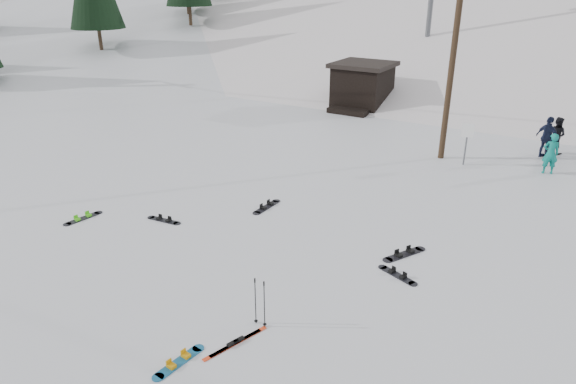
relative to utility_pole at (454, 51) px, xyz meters
The scene contains 19 objects.
ground 14.90m from the utility_pole, 98.13° to the right, with size 200.00×200.00×0.00m, color white.
ski_slope 44.31m from the utility_pole, 92.79° to the left, with size 60.00×75.00×45.00m, color white.
ridge_left 53.35m from the utility_pole, 138.18° to the left, with size 34.00×85.00×38.00m, color white.
treeline_left 44.65m from the utility_pole, 144.16° to the left, with size 20.00×64.00×10.00m, color black, non-canonical shape.
treeline_crest 72.18m from the utility_pole, 91.59° to the left, with size 50.00×6.00×10.00m, color black, non-canonical shape.
utility_pole is the anchor object (origin of this frame).
trail_sign 3.60m from the utility_pole, 21.04° to the right, with size 0.50×0.09×1.85m.
lift_hut 10.40m from the utility_pole, 135.24° to the left, with size 3.40×4.10×2.75m.
hero_snowboard 16.82m from the utility_pole, 93.23° to the right, with size 0.37×1.37×0.10m.
hero_skis 15.72m from the utility_pole, 90.97° to the right, with size 0.60×1.66×0.09m.
ski_poles 14.74m from the utility_pole, 90.65° to the right, with size 0.34×0.09×1.23m.
board_scatter_a 13.61m from the utility_pole, 118.26° to the right, with size 1.32×0.36×0.09m.
board_scatter_b 10.44m from the utility_pole, 113.44° to the right, with size 0.31×1.50×0.11m.
board_scatter_c 15.88m from the utility_pole, 124.03° to the right, with size 0.41×1.41×0.10m.
board_scatter_d 11.58m from the utility_pole, 80.06° to the right, with size 1.26×0.62×0.09m.
board_scatter_f 10.48m from the utility_pole, 80.19° to the right, with size 0.88×1.43×0.11m.
skier_teal 5.78m from the utility_pole, ahead, with size 0.63×0.41×1.72m, color #0C7E71.
skier_dark 6.63m from the utility_pole, 38.75° to the left, with size 0.83×0.64×1.70m, color black.
skier_navy 5.96m from the utility_pole, 31.76° to the left, with size 1.10×0.46×1.88m, color #161D39.
Camera 1 is at (7.56, -8.27, 7.57)m, focal length 32.00 mm.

